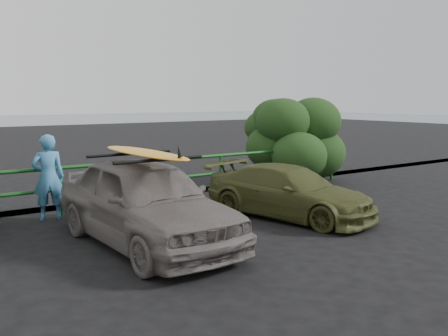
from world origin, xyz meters
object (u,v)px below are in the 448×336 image
Objects in this scene: guardrail at (108,186)px; sedan at (145,202)px; surfboard at (144,153)px; olive_vehicle at (289,192)px; man at (48,177)px.

guardrail is 2.95m from sedan.
surfboard is at bearing 80.88° from sedan.
sedan is 1.17× the size of olive_vehicle.
surfboard is (-0.48, -2.90, 1.03)m from guardrail.
guardrail is 1.38m from man.
surfboard reaches higher than olive_vehicle.
guardrail is at bearing -160.31° from man.
sedan is at bearing -99.12° from surfboard.
man is (-0.84, 2.68, 0.13)m from sedan.
surfboard is at bearing -99.33° from guardrail.
sedan is at bearing 166.76° from olive_vehicle.
olive_vehicle reaches higher than guardrail.
surfboard reaches higher than guardrail.
olive_vehicle is (3.28, 0.10, -0.20)m from sedan.
man is (-1.32, -0.22, 0.34)m from guardrail.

